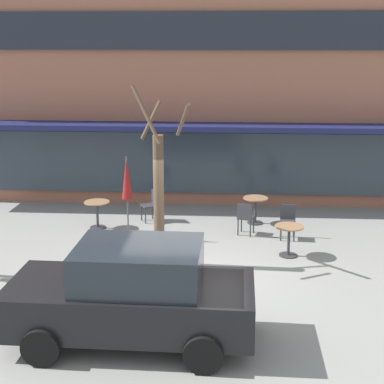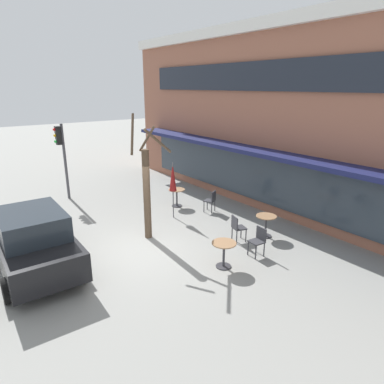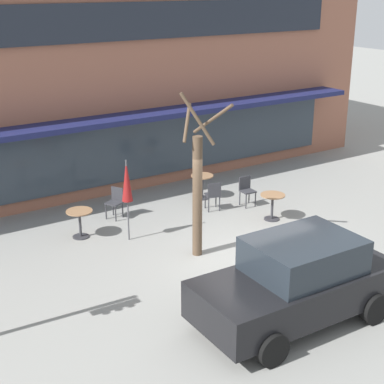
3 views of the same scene
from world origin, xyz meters
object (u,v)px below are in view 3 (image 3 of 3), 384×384
Objects in this scene: cafe_chair_1 at (213,194)px; street_tree at (198,188)px; cafe_table_streetside at (272,203)px; cafe_chair_0 at (246,189)px; parked_sedan at (297,281)px; patio_umbrella_green_folded at (127,181)px; cafe_table_by_tree at (202,183)px; cafe_table_near_wall at (80,219)px; cafe_chair_2 at (115,200)px.

street_tree is (-2.02, -2.21, 1.22)m from cafe_chair_1.
cafe_table_streetside is 0.85× the size of cafe_chair_0.
cafe_chair_0 is 0.21× the size of street_tree.
parked_sedan is at bearing -125.24° from cafe_table_streetside.
cafe_chair_1 is (3.06, 0.50, -1.10)m from patio_umbrella_green_folded.
cafe_table_by_tree is at bearing 123.02° from cafe_chair_0.
cafe_table_near_wall is 1.72m from patio_umbrella_green_folded.
cafe_table_streetside is 0.85× the size of cafe_chair_2.
cafe_chair_2 is 0.21× the size of parked_sedan.
street_tree reaches higher than parked_sedan.
cafe_table_by_tree is at bearing 71.05° from parked_sedan.
street_tree reaches higher than cafe_table_by_tree.
cafe_chair_2 is (0.40, 1.59, -1.10)m from patio_umbrella_green_folded.
parked_sedan is (-2.36, -6.87, 0.36)m from cafe_table_by_tree.
cafe_table_by_tree is at bearing 9.18° from cafe_table_near_wall.
cafe_chair_0 reaches higher than cafe_table_by_tree.
patio_umbrella_green_folded reaches higher than cafe_chair_0.
parked_sedan is (-2.05, -5.82, 0.35)m from cafe_chair_1.
cafe_table_by_tree is at bearing 105.48° from cafe_table_streetside.
cafe_chair_1 is at bearing 70.61° from parked_sedan.
cafe_chair_2 is at bearing 95.08° from parked_sedan.
cafe_table_by_tree is (4.38, 0.71, 0.00)m from cafe_table_near_wall.
cafe_table_streetside is at bearing -55.75° from cafe_chair_1.
cafe_table_streetside is at bearing -94.02° from cafe_chair_0.
cafe_chair_2 is 6.94m from parked_sedan.
cafe_table_by_tree is at bearing 24.69° from patio_umbrella_green_folded.
patio_umbrella_green_folded is 0.53× the size of street_tree.
cafe_table_near_wall is 1.00× the size of cafe_table_by_tree.
cafe_table_by_tree is 0.35× the size of patio_umbrella_green_folded.
cafe_table_near_wall is 3.50m from street_tree.
cafe_table_near_wall and cafe_table_streetside have the same top height.
cafe_chair_0 is 6.48m from parked_sedan.
cafe_table_near_wall is 5.20m from cafe_chair_0.
cafe_table_streetside is 1.00× the size of cafe_table_by_tree.
patio_umbrella_green_folded is (1.00, -0.84, 1.11)m from cafe_table_near_wall.
cafe_table_near_wall is 4.44m from cafe_table_by_tree.
cafe_chair_2 is at bearing 161.49° from cafe_chair_0.
cafe_chair_2 is at bearing 179.27° from cafe_table_by_tree.
patio_umbrella_green_folded reaches higher than cafe_table_by_tree.
patio_umbrella_green_folded is at bearing -104.22° from cafe_chair_2.
cafe_table_near_wall is at bearing 175.20° from cafe_chair_1.
cafe_chair_0 is at bearing -8.93° from cafe_chair_1.
parked_sedan reaches higher than cafe_chair_1.
cafe_table_streetside is 1.32m from cafe_chair_0.
street_tree is (0.64, -3.30, 1.22)m from cafe_chair_2.
patio_umbrella_green_folded is (-3.37, -1.55, 1.11)m from cafe_table_by_tree.
parked_sedan is (-3.06, -4.33, 0.36)m from cafe_table_streetside.
street_tree is (-2.33, -3.26, 1.23)m from cafe_table_by_tree.
cafe_chair_1 is (-1.10, 0.17, 0.00)m from cafe_chair_0.
cafe_table_by_tree is 0.18× the size of street_tree.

